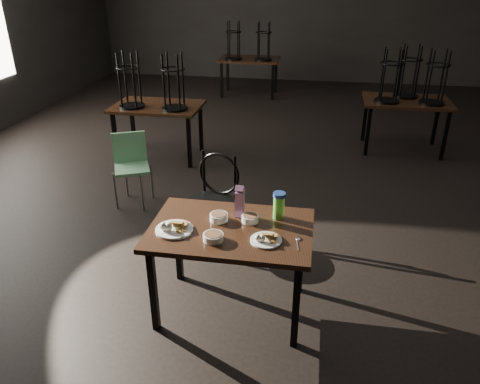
% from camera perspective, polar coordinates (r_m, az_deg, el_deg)
% --- Properties ---
extents(main_table, '(1.20, 0.80, 0.75)m').
position_cam_1_polar(main_table, '(3.49, -1.11, -5.49)').
color(main_table, black).
rests_on(main_table, ground).
extents(plate_left, '(0.28, 0.28, 0.09)m').
position_cam_1_polar(plate_left, '(3.44, -8.09, -4.33)').
color(plate_left, white).
rests_on(plate_left, main_table).
extents(plate_right, '(0.22, 0.22, 0.07)m').
position_cam_1_polar(plate_right, '(3.29, 3.16, -5.71)').
color(plate_right, white).
rests_on(plate_right, main_table).
extents(bowl_near, '(0.14, 0.14, 0.05)m').
position_cam_1_polar(bowl_near, '(3.54, -2.60, -3.05)').
color(bowl_near, white).
rests_on(bowl_near, main_table).
extents(bowl_far, '(0.13, 0.13, 0.05)m').
position_cam_1_polar(bowl_far, '(3.52, 1.25, -3.22)').
color(bowl_far, white).
rests_on(bowl_far, main_table).
extents(bowl_big, '(0.15, 0.15, 0.05)m').
position_cam_1_polar(bowl_big, '(3.30, -3.29, -5.47)').
color(bowl_big, white).
rests_on(bowl_big, main_table).
extents(juice_carton, '(0.07, 0.07, 0.26)m').
position_cam_1_polar(juice_carton, '(3.55, -0.02, -1.22)').
color(juice_carton, '#851867').
rests_on(juice_carton, main_table).
extents(water_bottle, '(0.10, 0.10, 0.21)m').
position_cam_1_polar(water_bottle, '(3.54, 4.77, -1.62)').
color(water_bottle, '#69D53E').
rests_on(water_bottle, main_table).
extents(spoon, '(0.04, 0.18, 0.01)m').
position_cam_1_polar(spoon, '(3.33, 7.11, -5.79)').
color(spoon, silver).
rests_on(spoon, main_table).
extents(bentwood_chair, '(0.48, 0.47, 0.93)m').
position_cam_1_polar(bentwood_chair, '(4.40, -3.21, -0.26)').
color(bentwood_chair, black).
rests_on(bentwood_chair, ground).
extents(school_chair, '(0.49, 0.49, 0.80)m').
position_cam_1_polar(school_chair, '(5.41, -13.13, 3.57)').
color(school_chair, '#7CC28A').
rests_on(school_chair, ground).
extents(bg_table_left, '(1.20, 0.80, 1.48)m').
position_cam_1_polar(bg_table_left, '(6.57, -10.17, 10.31)').
color(bg_table_left, black).
rests_on(bg_table_left, ground).
extents(bg_table_right, '(1.20, 0.80, 1.48)m').
position_cam_1_polar(bg_table_right, '(7.15, 19.76, 10.71)').
color(bg_table_right, black).
rests_on(bg_table_right, ground).
extents(bg_table_far, '(1.20, 0.80, 1.48)m').
position_cam_1_polar(bg_table_far, '(9.85, 1.13, 15.95)').
color(bg_table_far, black).
rests_on(bg_table_far, ground).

